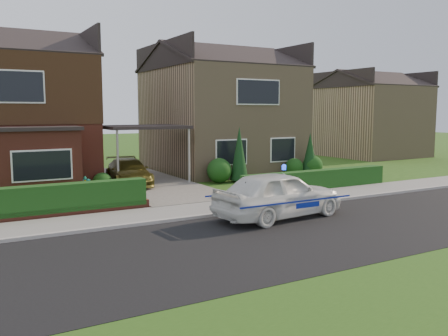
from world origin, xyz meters
TOP-DOWN VIEW (x-y plane):
  - ground at (0.00, 0.00)m, footprint 120.00×120.00m
  - road at (0.00, 0.00)m, footprint 60.00×6.00m
  - kerb at (0.00, 3.05)m, footprint 60.00×0.16m
  - sidewalk at (0.00, 4.10)m, footprint 60.00×2.00m
  - grass_verge at (0.00, -5.00)m, footprint 60.00×4.00m
  - driveway at (0.00, 11.00)m, footprint 3.80×12.00m
  - house_left at (-5.78, 13.90)m, footprint 7.50×9.53m
  - house_right at (5.80, 13.99)m, footprint 7.50×8.06m
  - carport_link at (0.00, 10.95)m, footprint 3.80×3.00m
  - dwarf_wall at (-5.80, 5.30)m, footprint 7.70×0.25m
  - hedge_left at (-5.80, 5.45)m, footprint 7.50×0.55m
  - hedge_right at (5.80, 5.35)m, footprint 7.50×0.55m
  - shrub_left_mid at (-4.00, 9.30)m, footprint 1.32×1.32m
  - shrub_left_near at (-2.40, 9.60)m, footprint 0.84×0.84m
  - shrub_right_near at (3.20, 9.40)m, footprint 1.20×1.20m
  - shrub_right_mid at (7.80, 9.50)m, footprint 0.96×0.96m
  - shrub_right_far at (8.80, 9.20)m, footprint 1.08×1.08m
  - conifer_a at (4.20, 9.20)m, footprint 0.90×0.90m
  - conifer_b at (8.60, 9.20)m, footprint 0.90×0.90m
  - neighbour_right at (20.00, 16.00)m, footprint 6.50×7.00m
  - police_car at (1.23, 1.86)m, footprint 4.14×4.68m
  - driveway_car at (-1.00, 10.32)m, footprint 2.12×4.18m
  - potted_plant_a at (-3.34, 8.71)m, footprint 0.49×0.39m
  - potted_plant_c at (-2.50, 6.00)m, footprint 0.55×0.55m

SIDE VIEW (x-z plane):
  - ground at x=0.00m, z-range 0.00..0.00m
  - road at x=0.00m, z-range -0.01..0.01m
  - grass_verge at x=0.00m, z-range -0.01..0.01m
  - hedge_left at x=-5.80m, z-range -0.45..0.45m
  - hedge_right at x=5.80m, z-range -0.40..0.40m
  - sidewalk at x=0.00m, z-range 0.00..0.10m
  - kerb at x=0.00m, z-range 0.00..0.12m
  - driveway at x=0.00m, z-range 0.00..0.12m
  - dwarf_wall at x=-5.80m, z-range 0.00..0.36m
  - potted_plant_a at x=-3.34m, z-range 0.00..0.83m
  - shrub_left_near at x=-2.40m, z-range 0.00..0.84m
  - potted_plant_c at x=-2.50m, z-range 0.00..0.86m
  - shrub_right_mid at x=7.80m, z-range 0.00..0.96m
  - shrub_right_far at x=8.80m, z-range 0.00..1.08m
  - shrub_right_near at x=3.20m, z-range 0.00..1.20m
  - shrub_left_mid at x=-4.00m, z-range 0.00..1.32m
  - driveway_car at x=-1.00m, z-range 0.12..1.28m
  - police_car at x=1.23m, z-range -0.08..1.62m
  - conifer_b at x=8.60m, z-range 0.00..2.20m
  - conifer_a at x=4.20m, z-range 0.00..2.60m
  - neighbour_right at x=20.00m, z-range 0.00..5.20m
  - carport_link at x=0.00m, z-range 1.27..4.04m
  - house_right at x=5.80m, z-range 0.04..7.29m
  - house_left at x=-5.78m, z-range 0.19..7.44m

